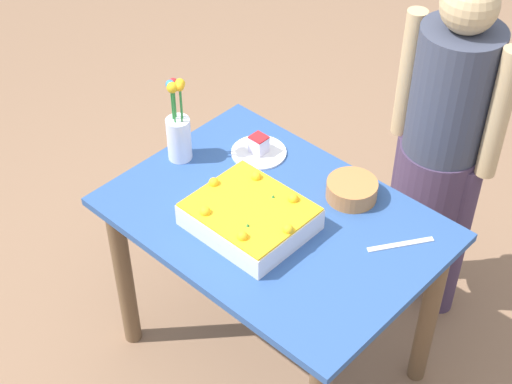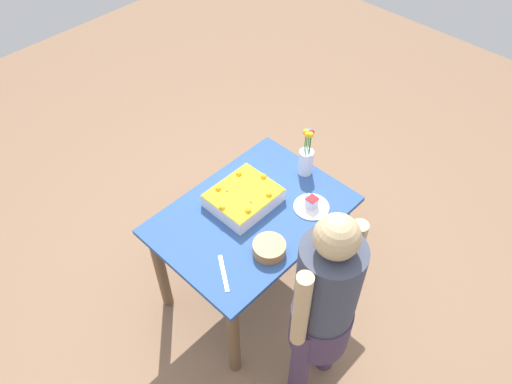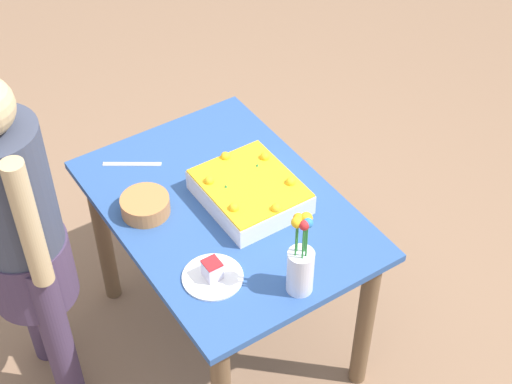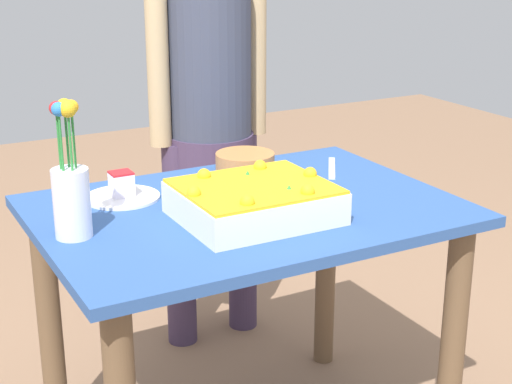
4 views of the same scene
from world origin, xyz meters
The scene contains 8 objects.
ground_plane centered at (0.00, 0.00, 0.00)m, with size 8.00×8.00×0.00m, color #8E6A4F.
dining_table centered at (0.00, 0.00, 0.63)m, with size 1.12×0.80×0.78m.
sheet_cake centered at (-0.03, -0.09, 0.83)m, with size 0.38×0.33×0.11m.
serving_plate_with_slice centered at (-0.28, 0.22, 0.80)m, with size 0.21×0.21×0.08m.
cake_knife centered at (0.40, 0.18, 0.78)m, with size 0.23×0.02×0.00m, color silver.
flower_vase centered at (-0.48, 0.00, 0.90)m, with size 0.09×0.09×0.34m.
fruit_bowl centered at (0.13, 0.26, 0.81)m, with size 0.18×0.18×0.07m, color #BF7941.
person_standing centered at (0.22, 0.70, 0.85)m, with size 0.45×0.31×1.49m.
Camera 1 is at (1.30, -1.49, 2.62)m, focal length 55.00 mm.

